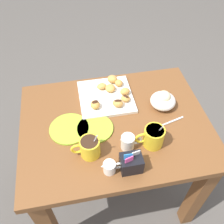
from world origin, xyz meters
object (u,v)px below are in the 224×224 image
object	(u,v)px
beignet_1	(112,79)
beignet_5	(125,92)
ice_cream_bowl	(163,100)
beignet_6	(119,83)
pastry_plate_square	(106,97)
saucer_lime_left	(69,128)
dining_table	(115,140)
coffee_mug_yellow_right	(89,147)
beignet_3	(126,98)
beignet_4	(102,86)
cream_pitcher_white	(128,142)
saucer_lime_right	(95,128)
chocolate_sauce_pitcher	(110,167)
sugar_caddy	(131,163)
beignet_7	(118,103)
beignet_0	(95,105)
beignet_2	(110,88)
coffee_mug_yellow_left	(153,136)

from	to	relation	value
beignet_1	beignet_5	distance (m)	0.12
ice_cream_bowl	beignet_6	distance (m)	0.26
pastry_plate_square	saucer_lime_left	world-z (taller)	pastry_plate_square
dining_table	coffee_mug_yellow_right	size ratio (longest dim) A/B	6.54
beignet_3	beignet_4	size ratio (longest dim) A/B	0.91
cream_pitcher_white	saucer_lime_right	world-z (taller)	cream_pitcher_white
chocolate_sauce_pitcher	beignet_3	distance (m)	0.40
sugar_caddy	beignet_4	bearing A→B (deg)	-85.19
beignet_3	beignet_7	world-z (taller)	beignet_7
dining_table	beignet_4	world-z (taller)	beignet_4
saucer_lime_left	beignet_4	distance (m)	0.31
beignet_3	beignet_5	distance (m)	0.05
sugar_caddy	beignet_4	distance (m)	0.49
ice_cream_bowl	beignet_6	world-z (taller)	ice_cream_bowl
beignet_0	beignet_7	size ratio (longest dim) A/B	1.00
saucer_lime_left	chocolate_sauce_pitcher	bearing A→B (deg)	120.34
pastry_plate_square	beignet_2	distance (m)	0.05
beignet_6	beignet_7	world-z (taller)	beignet_7
ice_cream_bowl	saucer_lime_right	bearing A→B (deg)	13.40
cream_pitcher_white	saucer_lime_left	xyz separation A→B (m)	(0.25, -0.15, -0.03)
coffee_mug_yellow_right	beignet_6	xyz separation A→B (m)	(-0.21, -0.39, -0.02)
saucer_lime_right	beignet_6	bearing A→B (deg)	-122.81
saucer_lime_right	beignet_2	distance (m)	0.26
cream_pitcher_white	beignet_2	xyz separation A→B (m)	(0.01, -0.36, -0.01)
chocolate_sauce_pitcher	beignet_1	size ratio (longest dim) A/B	1.66
sugar_caddy	ice_cream_bowl	world-z (taller)	sugar_caddy
saucer_lime_left	beignet_7	bearing A→B (deg)	-161.27
coffee_mug_yellow_right	beignet_6	bearing A→B (deg)	-118.28
beignet_5	dining_table	bearing A→B (deg)	63.16
coffee_mug_yellow_left	sugar_caddy	distance (m)	0.16
dining_table	beignet_6	size ratio (longest dim) A/B	19.90
pastry_plate_square	beignet_3	world-z (taller)	beignet_3
chocolate_sauce_pitcher	pastry_plate_square	bearing A→B (deg)	-97.81
pastry_plate_square	beignet_4	world-z (taller)	beignet_4
saucer_lime_right	beignet_4	bearing A→B (deg)	-106.21
sugar_caddy	beignet_1	size ratio (longest dim) A/B	1.91
ice_cream_bowl	dining_table	bearing A→B (deg)	14.01
beignet_1	beignet_7	world-z (taller)	same
pastry_plate_square	saucer_lime_right	xyz separation A→B (m)	(0.09, 0.20, -0.00)
beignet_0	beignet_2	distance (m)	0.15
chocolate_sauce_pitcher	saucer_lime_left	size ratio (longest dim) A/B	0.49
chocolate_sauce_pitcher	beignet_3	size ratio (longest dim) A/B	1.96
chocolate_sauce_pitcher	beignet_7	xyz separation A→B (m)	(-0.11, -0.34, 0.00)
beignet_2	beignet_7	xyz separation A→B (m)	(-0.02, 0.12, 0.00)
cream_pitcher_white	beignet_5	bearing A→B (deg)	-100.44
coffee_mug_yellow_right	ice_cream_bowl	world-z (taller)	coffee_mug_yellow_right
coffee_mug_yellow_right	saucer_lime_right	size ratio (longest dim) A/B	0.81
cream_pitcher_white	sugar_caddy	size ratio (longest dim) A/B	0.99
beignet_7	saucer_lime_left	bearing A→B (deg)	18.73
beignet_7	dining_table	bearing A→B (deg)	71.10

